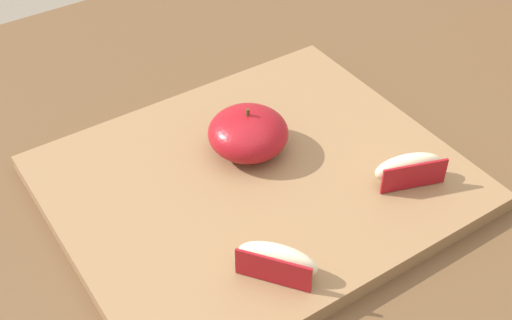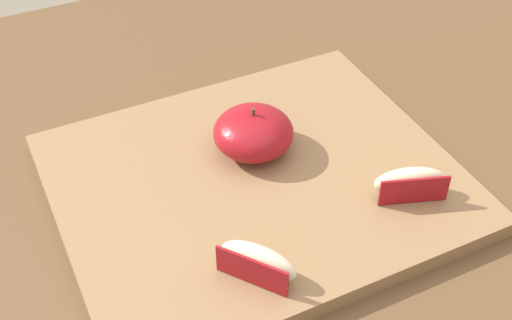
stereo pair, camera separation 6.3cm
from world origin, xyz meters
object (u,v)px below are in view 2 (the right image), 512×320
object	(u,v)px
cutting_board	(256,182)
apple_wedge_left	(410,182)
apple_half_skin_up	(253,132)
apple_wedge_right	(258,262)

from	to	relation	value
cutting_board	apple_wedge_left	size ratio (longest dim) A/B	5.27
apple_half_skin_up	cutting_board	bearing A→B (deg)	-112.18
cutting_board	apple_wedge_right	bearing A→B (deg)	-115.18
apple_wedge_right	apple_wedge_left	bearing A→B (deg)	7.88
cutting_board	apple_half_skin_up	xyz separation A→B (m)	(0.01, 0.04, 0.03)
apple_half_skin_up	apple_wedge_left	world-z (taller)	apple_half_skin_up
apple_half_skin_up	apple_wedge_left	distance (m)	0.16
apple_half_skin_up	apple_wedge_right	xyz separation A→B (m)	(-0.07, -0.14, -0.01)
apple_wedge_right	apple_wedge_left	distance (m)	0.17
cutting_board	apple_wedge_left	xyz separation A→B (m)	(0.12, -0.08, 0.02)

